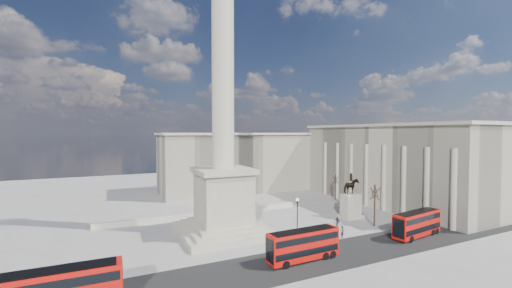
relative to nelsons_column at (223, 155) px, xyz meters
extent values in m
plane|color=#9C9894|center=(0.00, -5.00, -12.92)|extent=(180.00, 180.00, 0.00)
cube|color=#242424|center=(5.00, -15.00, -12.91)|extent=(120.00, 9.00, 0.01)
cube|color=#B2AC94|center=(0.00, 0.00, -12.42)|extent=(14.00, 14.00, 1.00)
cube|color=#B2AC94|center=(0.00, 0.00, -11.67)|extent=(12.00, 12.00, 0.50)
cube|color=#B2AC94|center=(0.00, 0.00, -11.17)|extent=(10.00, 10.00, 0.50)
cube|color=#B2AC94|center=(0.00, 0.00, -6.92)|extent=(8.00, 8.00, 8.00)
cube|color=#B2AC94|center=(0.00, 0.00, -2.52)|extent=(9.00, 9.00, 0.80)
cylinder|color=beige|center=(0.00, 0.00, 14.88)|extent=(3.60, 3.60, 34.00)
cube|color=#BCB29B|center=(0.00, 11.00, -12.37)|extent=(40.00, 0.60, 1.10)
cube|color=beige|center=(45.00, 5.00, -3.92)|extent=(18.00, 45.00, 18.00)
cube|color=#BCB29B|center=(45.00, 5.00, 5.38)|extent=(19.00, 46.00, 0.60)
cube|color=beige|center=(20.00, 35.00, -4.92)|extent=(50.00, 16.00, 16.00)
cube|color=#BCB29B|center=(20.00, 35.00, 3.38)|extent=(51.00, 17.00, 0.60)
cube|color=black|center=(-21.25, -15.90, -9.56)|extent=(10.33, 2.65, 0.88)
cube|color=black|center=(-21.25, -15.90, -8.60)|extent=(9.68, 2.34, 0.06)
cube|color=red|center=(5.72, -14.95, -10.77)|extent=(10.02, 2.53, 3.67)
cube|color=black|center=(5.72, -14.95, -11.42)|extent=(9.62, 2.58, 0.81)
cube|color=black|center=(5.72, -14.95, -9.79)|extent=(9.62, 2.58, 0.81)
cube|color=black|center=(5.72, -14.95, -8.91)|extent=(9.02, 2.28, 0.05)
cylinder|color=black|center=(2.44, -15.04, -12.42)|extent=(1.06, 2.41, 1.00)
cylinder|color=black|center=(8.51, -14.88, -12.42)|extent=(1.06, 2.41, 1.00)
cylinder|color=black|center=(9.70, -14.84, -12.42)|extent=(1.06, 2.41, 1.00)
cube|color=red|center=(27.47, -14.71, -10.76)|extent=(10.20, 3.61, 3.67)
cube|color=black|center=(27.47, -14.71, -11.42)|extent=(9.81, 3.61, 0.82)
cube|color=black|center=(27.47, -14.71, -9.79)|extent=(9.81, 3.61, 0.82)
cube|color=black|center=(27.47, -14.71, -8.90)|extent=(9.18, 3.25, 0.05)
cylinder|color=black|center=(24.20, -15.16, -12.42)|extent=(1.31, 2.50, 1.00)
cylinder|color=black|center=(30.23, -14.33, -12.42)|extent=(1.31, 2.50, 1.00)
cylinder|color=black|center=(31.42, -14.16, -12.42)|extent=(1.31, 2.50, 1.00)
cylinder|color=black|center=(10.42, -6.17, -12.68)|extent=(0.41, 0.41, 0.47)
cylinder|color=black|center=(10.42, -6.17, -10.11)|extent=(0.15, 0.15, 5.61)
cylinder|color=black|center=(10.42, -6.17, -7.40)|extent=(0.28, 0.28, 0.28)
sphere|color=silver|center=(10.42, -6.17, -7.07)|extent=(0.52, 0.52, 0.52)
cube|color=#BCB29B|center=(25.80, -1.39, -12.65)|extent=(4.26, 3.19, 0.53)
cube|color=#BCB29B|center=(25.80, -1.39, -10.58)|extent=(3.40, 2.34, 4.68)
imported|color=black|center=(25.80, -1.39, -6.80)|extent=(3.65, 2.23, 2.87)
cylinder|color=black|center=(25.80, -1.39, -5.06)|extent=(0.53, 0.53, 1.28)
sphere|color=black|center=(25.80, -1.39, -4.31)|extent=(0.38, 0.38, 0.38)
cylinder|color=#332319|center=(25.60, -7.68, -9.19)|extent=(0.30, 0.30, 7.45)
cylinder|color=#332319|center=(37.60, -5.54, -9.71)|extent=(0.30, 0.30, 6.41)
cylinder|color=#332319|center=(33.43, 12.51, -9.73)|extent=(0.27, 0.27, 6.37)
imported|color=#232629|center=(16.36, -10.09, -11.96)|extent=(0.83, 0.77, 1.91)
imported|color=#232629|center=(31.92, -8.00, -12.08)|extent=(0.89, 0.74, 1.68)
imported|color=#232629|center=(19.43, -5.15, -12.00)|extent=(0.57, 1.12, 1.83)
camera|label=1|loc=(-16.83, -48.69, 3.74)|focal=22.00mm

